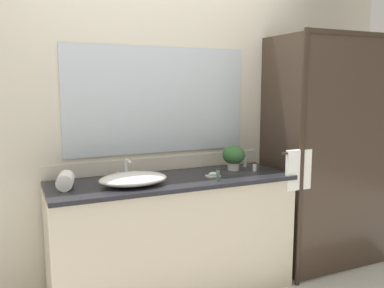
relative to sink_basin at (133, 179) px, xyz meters
name	(u,v)px	position (x,y,z in m)	size (l,w,h in m)	color
wall_back_with_mirror	(157,120)	(0.32, 0.40, 0.36)	(4.40, 0.06, 2.60)	beige
vanity_cabinet	(173,237)	(0.32, 0.07, -0.49)	(1.80, 0.58, 0.90)	beige
shower_enclosure	(327,154)	(1.59, -0.13, 0.08)	(1.20, 0.59, 2.00)	#2D2319
sink_basin	(133,179)	(0.00, 0.00, 0.00)	(0.48, 0.34, 0.08)	white
faucet	(126,172)	(0.00, 0.18, 0.01)	(0.17, 0.15, 0.16)	silver
potted_plant	(234,156)	(0.88, 0.15, 0.07)	(0.18, 0.18, 0.20)	beige
soap_dish	(213,175)	(0.62, 0.00, -0.03)	(0.10, 0.07, 0.04)	silver
amenity_bottle_shampoo	(218,175)	(0.59, -0.13, 0.00)	(0.02, 0.02, 0.09)	#4C7056
amenity_bottle_body_wash	(255,167)	(1.01, 0.04, -0.01)	(0.03, 0.03, 0.07)	white
amenity_bottle_lotion	(245,161)	(1.03, 0.21, 0.01)	(0.03, 0.03, 0.10)	silver
rolled_towel_near_edge	(65,181)	(-0.44, 0.09, 0.01)	(0.11, 0.11, 0.19)	white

